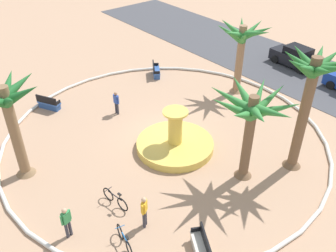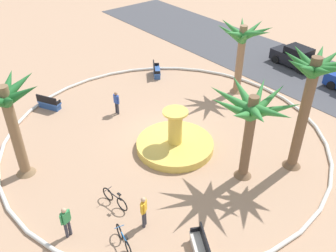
{
  "view_description": "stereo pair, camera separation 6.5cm",
  "coord_description": "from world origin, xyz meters",
  "px_view_note": "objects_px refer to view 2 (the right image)",
  "views": [
    {
      "loc": [
        13.93,
        -11.24,
        12.87
      ],
      "look_at": [
        0.37,
        -0.08,
        1.0
      ],
      "focal_mm": 39.33,
      "sensor_mm": 36.0,
      "label": 1
    },
    {
      "loc": [
        13.97,
        -11.19,
        12.87
      ],
      "look_at": [
        0.37,
        -0.08,
        1.0
      ],
      "focal_mm": 39.33,
      "sensor_mm": 36.0,
      "label": 2
    }
  ],
  "objects_px": {
    "person_cyclist_helmet": "(66,221)",
    "person_pedestrian_stroll": "(117,102)",
    "bicycle_red_frame": "(124,240)",
    "palm_tree_near_fountain": "(242,42)",
    "palm_tree_by_curb": "(311,86)",
    "palm_tree_mid_plaza": "(252,114)",
    "fountain": "(175,143)",
    "bench_north": "(200,248)",
    "bench_east": "(49,104)",
    "parked_car_leftmost": "(296,57)",
    "bicycle_by_lamppost": "(115,199)",
    "palm_tree_far_side": "(9,111)",
    "person_cyclist_photo": "(144,210)",
    "bench_west": "(156,71)"
  },
  "relations": [
    {
      "from": "bicycle_by_lamppost",
      "to": "palm_tree_mid_plaza",
      "type": "bearing_deg",
      "value": 68.67
    },
    {
      "from": "bicycle_by_lamppost",
      "to": "bicycle_red_frame",
      "type": "bearing_deg",
      "value": -23.66
    },
    {
      "from": "palm_tree_far_side",
      "to": "palm_tree_near_fountain",
      "type": "bearing_deg",
      "value": 86.29
    },
    {
      "from": "palm_tree_mid_plaza",
      "to": "person_cyclist_helmet",
      "type": "relative_size",
      "value": 3.0
    },
    {
      "from": "person_cyclist_helmet",
      "to": "person_cyclist_photo",
      "type": "bearing_deg",
      "value": 60.52
    },
    {
      "from": "palm_tree_mid_plaza",
      "to": "person_cyclist_photo",
      "type": "relative_size",
      "value": 2.92
    },
    {
      "from": "bench_east",
      "to": "person_cyclist_photo",
      "type": "distance_m",
      "value": 12.21
    },
    {
      "from": "fountain",
      "to": "parked_car_leftmost",
      "type": "xyz_separation_m",
      "value": [
        -2.28,
        14.79,
        0.44
      ]
    },
    {
      "from": "fountain",
      "to": "palm_tree_mid_plaza",
      "type": "relative_size",
      "value": 0.88
    },
    {
      "from": "person_cyclist_helmet",
      "to": "palm_tree_mid_plaza",
      "type": "bearing_deg",
      "value": 76.07
    },
    {
      "from": "palm_tree_far_side",
      "to": "bench_east",
      "type": "distance_m",
      "value": 7.41
    },
    {
      "from": "bench_east",
      "to": "person_cyclist_photo",
      "type": "xyz_separation_m",
      "value": [
        12.15,
        -1.02,
        0.61
      ]
    },
    {
      "from": "palm_tree_by_curb",
      "to": "bicycle_by_lamppost",
      "type": "height_order",
      "value": "palm_tree_by_curb"
    },
    {
      "from": "palm_tree_far_side",
      "to": "person_cyclist_photo",
      "type": "bearing_deg",
      "value": 21.84
    },
    {
      "from": "palm_tree_mid_plaza",
      "to": "person_pedestrian_stroll",
      "type": "relative_size",
      "value": 3.11
    },
    {
      "from": "palm_tree_by_curb",
      "to": "person_cyclist_helmet",
      "type": "xyz_separation_m",
      "value": [
        -3.3,
        -11.43,
        -3.91
      ]
    },
    {
      "from": "palm_tree_far_side",
      "to": "parked_car_leftmost",
      "type": "distance_m",
      "value": 22.44
    },
    {
      "from": "bench_west",
      "to": "palm_tree_far_side",
      "type": "bearing_deg",
      "value": -68.9
    },
    {
      "from": "palm_tree_mid_plaza",
      "to": "bicycle_red_frame",
      "type": "relative_size",
      "value": 2.93
    },
    {
      "from": "fountain",
      "to": "bench_north",
      "type": "height_order",
      "value": "fountain"
    },
    {
      "from": "palm_tree_near_fountain",
      "to": "person_cyclist_helmet",
      "type": "distance_m",
      "value": 16.19
    },
    {
      "from": "bench_north",
      "to": "bicycle_red_frame",
      "type": "xyz_separation_m",
      "value": [
        -2.28,
        -2.2,
        0.04
      ]
    },
    {
      "from": "bench_west",
      "to": "person_cyclist_helmet",
      "type": "relative_size",
      "value": 0.97
    },
    {
      "from": "bench_west",
      "to": "bicycle_red_frame",
      "type": "xyz_separation_m",
      "value": [
        11.91,
        -10.92,
        0.04
      ]
    },
    {
      "from": "palm_tree_mid_plaza",
      "to": "bench_west",
      "type": "bearing_deg",
      "value": 163.01
    },
    {
      "from": "palm_tree_near_fountain",
      "to": "bench_north",
      "type": "bearing_deg",
      "value": -54.0
    },
    {
      "from": "person_cyclist_photo",
      "to": "parked_car_leftmost",
      "type": "xyz_separation_m",
      "value": [
        -5.75,
        19.48,
        -0.18
      ]
    },
    {
      "from": "palm_tree_near_fountain",
      "to": "palm_tree_by_curb",
      "type": "relative_size",
      "value": 0.79
    },
    {
      "from": "bench_north",
      "to": "person_cyclist_helmet",
      "type": "relative_size",
      "value": 0.99
    },
    {
      "from": "fountain",
      "to": "bench_east",
      "type": "bearing_deg",
      "value": -157.11
    },
    {
      "from": "parked_car_leftmost",
      "to": "bicycle_by_lamppost",
      "type": "bearing_deg",
      "value": -78.95
    },
    {
      "from": "bicycle_by_lamppost",
      "to": "palm_tree_near_fountain",
      "type": "bearing_deg",
      "value": 106.99
    },
    {
      "from": "palm_tree_mid_plaza",
      "to": "bench_north",
      "type": "xyz_separation_m",
      "value": [
        2.08,
        -5.02,
        -3.43
      ]
    },
    {
      "from": "bicycle_red_frame",
      "to": "person_cyclist_helmet",
      "type": "xyz_separation_m",
      "value": [
        -1.98,
        -1.55,
        0.55
      ]
    },
    {
      "from": "person_pedestrian_stroll",
      "to": "bench_east",
      "type": "bearing_deg",
      "value": -137.29
    },
    {
      "from": "fountain",
      "to": "bench_north",
      "type": "xyz_separation_m",
      "value": [
        6.11,
        -3.8,
        0.0
      ]
    },
    {
      "from": "palm_tree_mid_plaza",
      "to": "parked_car_leftmost",
      "type": "bearing_deg",
      "value": 114.92
    },
    {
      "from": "palm_tree_mid_plaza",
      "to": "person_cyclist_photo",
      "type": "distance_m",
      "value": 6.57
    },
    {
      "from": "bench_east",
      "to": "parked_car_leftmost",
      "type": "relative_size",
      "value": 0.4
    },
    {
      "from": "bench_east",
      "to": "bench_north",
      "type": "bearing_deg",
      "value": -0.51
    },
    {
      "from": "person_cyclist_photo",
      "to": "bicycle_red_frame",
      "type": "bearing_deg",
      "value": -74.56
    },
    {
      "from": "bicycle_red_frame",
      "to": "person_cyclist_helmet",
      "type": "bearing_deg",
      "value": -141.94
    },
    {
      "from": "person_cyclist_helmet",
      "to": "person_pedestrian_stroll",
      "type": "xyz_separation_m",
      "value": [
        -7.11,
        7.05,
        -0.04
      ]
    },
    {
      "from": "bench_north",
      "to": "person_cyclist_helmet",
      "type": "height_order",
      "value": "person_cyclist_helmet"
    },
    {
      "from": "bench_north",
      "to": "palm_tree_far_side",
      "type": "bearing_deg",
      "value": -159.06
    },
    {
      "from": "bench_east",
      "to": "person_cyclist_helmet",
      "type": "distance_m",
      "value": 11.24
    },
    {
      "from": "palm_tree_near_fountain",
      "to": "bench_east",
      "type": "relative_size",
      "value": 3.12
    },
    {
      "from": "bicycle_red_frame",
      "to": "person_cyclist_helmet",
      "type": "distance_m",
      "value": 2.57
    },
    {
      "from": "bench_east",
      "to": "bench_west",
      "type": "bearing_deg",
      "value": 85.97
    },
    {
      "from": "palm_tree_mid_plaza",
      "to": "person_cyclist_helmet",
      "type": "bearing_deg",
      "value": -103.93
    }
  ]
}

